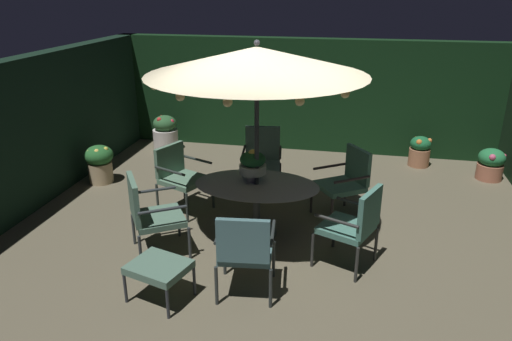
{
  "coord_description": "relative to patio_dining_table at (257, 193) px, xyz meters",
  "views": [
    {
      "loc": [
        0.89,
        -5.39,
        3.06
      ],
      "look_at": [
        -0.24,
        0.02,
        0.91
      ],
      "focal_mm": 33.65,
      "sensor_mm": 36.0,
      "label": 1
    }
  ],
  "objects": [
    {
      "name": "hedge_backdrop_left",
      "position": [
        -3.41,
        -0.06,
        0.49
      ],
      "size": [
        0.3,
        7.78,
        2.13
      ],
      "primitive_type": "cube",
      "color": "black",
      "rests_on": "ground_plane"
    },
    {
      "name": "ground_plane",
      "position": [
        0.24,
        -0.06,
        -0.59
      ],
      "size": [
        7.61,
        7.78,
        0.02
      ],
      "primitive_type": "cube",
      "color": "brown"
    },
    {
      "name": "centerpiece_planter",
      "position": [
        -0.07,
        0.1,
        0.36
      ],
      "size": [
        0.34,
        0.34,
        0.42
      ],
      "color": "beige",
      "rests_on": "patio_dining_table"
    },
    {
      "name": "potted_plant_right_far",
      "position": [
        -2.45,
        2.98,
        -0.23
      ],
      "size": [
        0.48,
        0.48,
        0.69
      ],
      "color": "beige",
      "rests_on": "ground_plane"
    },
    {
      "name": "patio_umbrella",
      "position": [
        -0.0,
        -0.0,
        1.66
      ],
      "size": [
        2.61,
        2.61,
        2.48
      ],
      "color": "#28292E",
      "rests_on": "ground_plane"
    },
    {
      "name": "potted_plant_right_near",
      "position": [
        3.43,
        2.66,
        -0.31
      ],
      "size": [
        0.43,
        0.44,
        0.53
      ],
      "color": "#B0684E",
      "rests_on": "ground_plane"
    },
    {
      "name": "patio_chair_east",
      "position": [
        -1.24,
        0.53,
        -0.03
      ],
      "size": [
        0.78,
        0.77,
        0.93
      ],
      "color": "#29312D",
      "rests_on": "ground_plane"
    },
    {
      "name": "potted_plant_left_near",
      "position": [
        2.34,
        3.08,
        -0.3
      ],
      "size": [
        0.37,
        0.37,
        0.54
      ],
      "color": "#AA6F4E",
      "rests_on": "ground_plane"
    },
    {
      "name": "patio_chair_southeast",
      "position": [
        -1.14,
        -0.73,
        -0.02
      ],
      "size": [
        0.84,
        0.84,
        0.99
      ],
      "color": "#2C3134",
      "rests_on": "ground_plane"
    },
    {
      "name": "ottoman_footrest",
      "position": [
        -0.69,
        -1.57,
        -0.22
      ],
      "size": [
        0.69,
        0.62,
        0.41
      ],
      "color": "#292C32",
      "rests_on": "ground_plane"
    },
    {
      "name": "hedge_backdrop_rear",
      "position": [
        0.24,
        3.68,
        0.49
      ],
      "size": [
        7.61,
        0.3,
        2.13
      ],
      "primitive_type": "cube",
      "color": "black",
      "rests_on": "ground_plane"
    },
    {
      "name": "patio_chair_northeast",
      "position": [
        -0.2,
        1.34,
        -0.0
      ],
      "size": [
        0.67,
        0.68,
        1.02
      ],
      "color": "#302E2D",
      "rests_on": "ground_plane"
    },
    {
      "name": "potted_plant_back_right",
      "position": [
        -2.87,
        1.19,
        -0.23
      ],
      "size": [
        0.46,
        0.46,
        0.63
      ],
      "color": "tan",
      "rests_on": "ground_plane"
    },
    {
      "name": "patio_chair_south",
      "position": [
        0.16,
        -1.34,
        -0.01
      ],
      "size": [
        0.64,
        0.65,
        0.97
      ],
      "color": "#292F2F",
      "rests_on": "ground_plane"
    },
    {
      "name": "patio_dining_table",
      "position": [
        0.0,
        0.0,
        0.0
      ],
      "size": [
        1.59,
        1.07,
        0.71
      ],
      "color": "#2E3132",
      "rests_on": "ground_plane"
    },
    {
      "name": "patio_chair_southwest",
      "position": [
        1.24,
        -0.54,
        -0.01
      ],
      "size": [
        0.75,
        0.75,
        0.99
      ],
      "color": "#2D2E2D",
      "rests_on": "ground_plane"
    },
    {
      "name": "patio_chair_north",
      "position": [
        1.11,
        0.78,
        -0.02
      ],
      "size": [
        0.81,
        0.8,
        0.98
      ],
      "color": "#322A2B",
      "rests_on": "ground_plane"
    }
  ]
}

